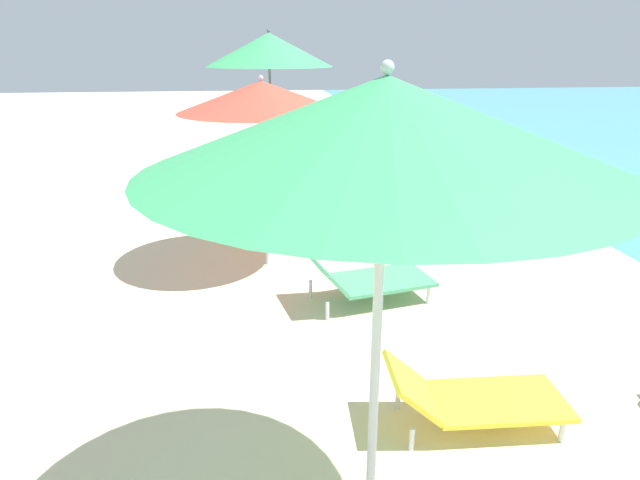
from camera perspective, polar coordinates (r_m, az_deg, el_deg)
name	(u,v)px	position (r m, az deg, el deg)	size (l,w,h in m)	color
umbrella_second	(385,125)	(2.38, 6.94, 12.02)	(2.18, 2.18, 2.70)	silver
lounger_second_shoreside	(472,397)	(4.38, 15.92, -15.79)	(1.39, 0.64, 0.53)	yellow
umbrella_third	(262,97)	(6.73, -6.24, 14.92)	(2.07, 2.07, 2.43)	silver
lounger_third_shoreside	(311,215)	(8.22, -0.94, 2.64)	(1.35, 0.94, 0.63)	yellow
lounger_third_inland	(366,278)	(6.09, 4.88, -4.05)	(1.51, 0.94, 0.62)	#4CA572
umbrella_farthest	(269,50)	(11.02, -5.46, 19.52)	(2.49, 2.49, 3.08)	#4C4C51
lounger_farthest_shoreside	(304,159)	(12.54, -1.67, 8.66)	(1.56, 0.88, 0.63)	yellow
lounger_farthest_inland	(297,184)	(10.29, -2.42, 6.01)	(1.55, 0.80, 0.57)	#D8593F
beach_ball	(420,165)	(12.88, 10.66, 7.81)	(0.29, 0.29, 0.29)	#3FB266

